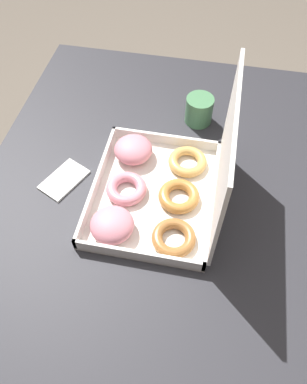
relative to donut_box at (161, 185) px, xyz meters
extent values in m
plane|color=#6B6054|center=(-0.04, -0.01, -0.76)|extent=(8.00, 8.00, 0.00)
cube|color=#2D2D33|center=(-0.04, -0.01, -0.07)|extent=(1.10, 0.94, 0.03)
cylinder|color=#2D2D33|center=(-0.54, -0.43, -0.42)|extent=(0.06, 0.06, 0.68)
cylinder|color=#2D2D33|center=(-0.54, 0.41, -0.42)|extent=(0.06, 0.06, 0.68)
cube|color=silver|center=(0.00, -0.02, -0.05)|extent=(0.37, 0.30, 0.01)
cube|color=white|center=(0.00, -0.17, -0.03)|extent=(0.37, 0.01, 0.03)
cube|color=white|center=(0.00, 0.13, -0.03)|extent=(0.37, 0.01, 0.03)
cube|color=white|center=(-0.18, -0.02, -0.03)|extent=(0.01, 0.30, 0.03)
cube|color=white|center=(0.18, -0.02, -0.03)|extent=(0.01, 0.30, 0.03)
cube|color=white|center=(0.00, 0.14, 0.13)|extent=(0.37, 0.01, 0.28)
ellipsoid|color=pink|center=(-0.12, -0.10, -0.02)|extent=(0.10, 0.10, 0.05)
torus|color=pink|center=(0.00, -0.09, -0.03)|extent=(0.10, 0.10, 0.03)
ellipsoid|color=pink|center=(0.12, -0.09, -0.02)|extent=(0.10, 0.10, 0.05)
torus|color=tan|center=(-0.12, 0.05, -0.03)|extent=(0.10, 0.10, 0.02)
torus|color=#B77A38|center=(0.00, 0.05, -0.03)|extent=(0.10, 0.10, 0.03)
torus|color=#9E6633|center=(0.12, 0.05, -0.03)|extent=(0.10, 0.10, 0.03)
cylinder|color=#4C8456|center=(-0.30, 0.06, -0.01)|extent=(0.08, 0.08, 0.08)
cylinder|color=black|center=(-0.30, 0.06, 0.02)|extent=(0.07, 0.07, 0.01)
cube|color=white|center=(-0.01, -0.26, -0.05)|extent=(0.14, 0.12, 0.01)
camera|label=1|loc=(0.54, 0.08, 0.73)|focal=35.00mm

